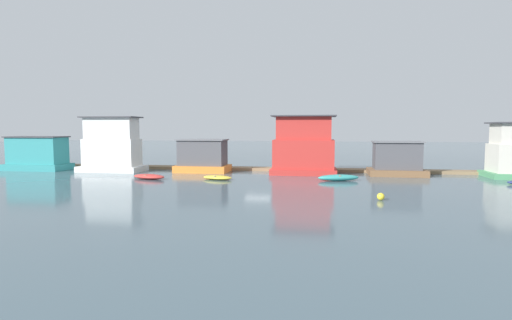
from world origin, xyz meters
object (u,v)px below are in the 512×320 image
object	(u,v)px
mooring_post_far_right	(182,161)
houseboat_orange	(203,157)
houseboat_red	(304,147)
houseboat_white	(112,147)
houseboat_brown	(397,160)
buoy_yellow	(381,197)
dinghy_red	(149,177)
dinghy_yellow	(218,177)
dinghy_teal	(338,178)
houseboat_teal	(38,154)

from	to	relation	value
mooring_post_far_right	houseboat_orange	bearing A→B (deg)	-25.34
houseboat_red	mooring_post_far_right	bearing A→B (deg)	173.85
houseboat_white	houseboat_red	distance (m)	19.53
houseboat_brown	buoy_yellow	size ratio (longest dim) A/B	11.37
houseboat_orange	houseboat_white	bearing A→B (deg)	-174.06
houseboat_orange	houseboat_brown	distance (m)	18.85
dinghy_red	mooring_post_far_right	size ratio (longest dim) A/B	1.67
houseboat_white	mooring_post_far_right	xyz separation A→B (m)	(6.64, 2.25, -1.52)
houseboat_red	mooring_post_far_right	size ratio (longest dim) A/B	3.12
houseboat_brown	dinghy_yellow	bearing A→B (deg)	-160.04
dinghy_red	dinghy_teal	size ratio (longest dim) A/B	0.91
houseboat_red	dinghy_yellow	xyz separation A→B (m)	(-7.14, -5.55, -2.40)
houseboat_brown	dinghy_yellow	world-z (taller)	houseboat_brown
houseboat_brown	dinghy_teal	size ratio (longest dim) A/B	1.40
dinghy_yellow	dinghy_teal	distance (m)	10.30
houseboat_teal	houseboat_white	distance (m)	8.54
dinghy_red	mooring_post_far_right	world-z (taller)	mooring_post_far_right
houseboat_red	buoy_yellow	size ratio (longest dim) A/B	13.81
houseboat_orange	dinghy_red	world-z (taller)	houseboat_orange
houseboat_red	dinghy_yellow	size ratio (longest dim) A/B	2.12
houseboat_white	dinghy_red	distance (m)	8.65
houseboat_red	houseboat_brown	world-z (taller)	houseboat_red
houseboat_orange	dinghy_yellow	size ratio (longest dim) A/B	1.79
dinghy_red	dinghy_teal	distance (m)	16.31
houseboat_teal	houseboat_brown	world-z (taller)	houseboat_teal
houseboat_teal	dinghy_red	bearing A→B (deg)	-19.59
houseboat_teal	houseboat_red	bearing A→B (deg)	1.84
houseboat_orange	dinghy_yellow	xyz separation A→B (m)	(3.04, -5.67, -1.37)
dinghy_teal	mooring_post_far_right	distance (m)	17.13
houseboat_white	houseboat_red	world-z (taller)	houseboat_red
houseboat_teal	houseboat_brown	xyz separation A→B (m)	(36.68, 1.09, -0.23)
houseboat_teal	houseboat_red	distance (m)	28.04
houseboat_white	mooring_post_far_right	world-z (taller)	houseboat_white
houseboat_red	dinghy_teal	world-z (taller)	houseboat_red
buoy_yellow	mooring_post_far_right	bearing A→B (deg)	140.50
dinghy_red	dinghy_yellow	distance (m)	6.01
houseboat_orange	mooring_post_far_right	xyz separation A→B (m)	(-2.69, 1.28, -0.55)
dinghy_yellow	dinghy_teal	size ratio (longest dim) A/B	0.80
houseboat_orange	dinghy_yellow	bearing A→B (deg)	-61.79
houseboat_white	houseboat_red	xyz separation A→B (m)	(19.52, 0.86, 0.06)
houseboat_teal	dinghy_yellow	xyz separation A→B (m)	(20.87, -4.65, -1.50)
dinghy_yellow	houseboat_red	bearing A→B (deg)	37.89
houseboat_red	dinghy_red	distance (m)	14.70
houseboat_teal	houseboat_orange	world-z (taller)	houseboat_teal
dinghy_yellow	houseboat_teal	bearing A→B (deg)	167.43
houseboat_orange	buoy_yellow	bearing A→B (deg)	-41.51
houseboat_white	houseboat_brown	bearing A→B (deg)	2.13
houseboat_teal	buoy_yellow	distance (m)	35.70
houseboat_red	buoy_yellow	bearing A→B (deg)	-68.64
houseboat_white	dinghy_red	bearing A→B (deg)	-39.85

